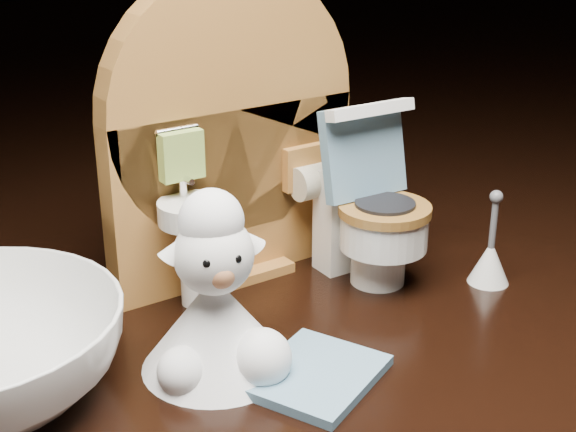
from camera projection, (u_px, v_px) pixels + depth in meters
name	position (u px, v px, depth m)	size (l,w,h in m)	color
backdrop_panel	(232.00, 148.00, 0.38)	(0.13, 0.05, 0.15)	#A1682D
toy_toilet	(370.00, 216.00, 0.39)	(0.05, 0.06, 0.09)	white
bath_mat	(316.00, 375.00, 0.32)	(0.05, 0.04, 0.00)	#608AA4
toilet_brush	(490.00, 259.00, 0.39)	(0.02, 0.02, 0.05)	white
plush_lamb	(216.00, 309.00, 0.31)	(0.06, 0.06, 0.08)	white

